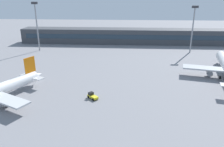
% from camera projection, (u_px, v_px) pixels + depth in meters
% --- Properties ---
extents(ground_plane, '(400.00, 400.00, 0.00)m').
position_uv_depth(ground_plane, '(126.00, 82.00, 78.95)').
color(ground_plane, gray).
extents(terminal_building, '(130.95, 12.13, 9.00)m').
position_uv_depth(terminal_building, '(127.00, 36.00, 139.58)').
color(terminal_building, '#3F4247').
rests_on(terminal_building, ground_plane).
extents(baggage_tug_yellow, '(3.62, 3.60, 1.75)m').
position_uv_depth(baggage_tug_yellow, '(92.00, 96.00, 66.17)').
color(baggage_tug_yellow, yellow).
rests_on(baggage_tug_yellow, ground_plane).
extents(floodlight_tower_west, '(3.20, 0.80, 23.94)m').
position_uv_depth(floodlight_tower_west, '(193.00, 26.00, 114.16)').
color(floodlight_tower_west, gray).
rests_on(floodlight_tower_west, ground_plane).
extents(floodlight_tower_east, '(3.20, 0.80, 25.63)m').
position_uv_depth(floodlight_tower_east, '(37.00, 23.00, 117.79)').
color(floodlight_tower_east, gray).
rests_on(floodlight_tower_east, ground_plane).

